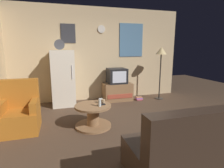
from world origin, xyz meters
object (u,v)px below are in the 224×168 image
Objects in this scene: wine_glass at (100,103)px; armchair at (20,113)px; coffee_table at (93,116)px; couch at (198,150)px; book_stack at (139,99)px; crt_tv at (117,76)px; fridge at (63,78)px; remote_control at (102,105)px; tv_stand at (117,92)px; mug_ceramic_white at (101,101)px; standing_lamp at (161,55)px; mug_ceramic_tan at (103,102)px.

armchair is at bearing 166.58° from wine_glass.
wine_glass is 0.16× the size of armchair.
coffee_table is 1.98m from couch.
crt_tv is at bearing 164.64° from book_stack.
fridge is 1.82m from remote_control.
fridge is 1.64m from tv_stand.
standing_lamp is at bearing 31.72° from mug_ceramic_white.
crt_tv is 2.02m from coffee_table.
fridge is 1.04× the size of couch.
fridge is 8.47× the size of book_stack.
remote_control is 0.09× the size of couch.
tv_stand is at bearing 55.45° from remote_control.
fridge is 1.78m from coffee_table.
couch is at bearing -90.44° from crt_tv.
book_stack is at bearing 42.67° from mug_ceramic_white.
coffee_table is at bearing -122.21° from tv_stand.
fridge reaches higher than crt_tv.
crt_tv is 1.85m from mug_ceramic_tan.
wine_glass is 0.23m from mug_ceramic_white.
couch is at bearing -39.52° from armchair.
crt_tv is (1.54, 0.05, -0.01)m from fridge.
standing_lamp reaches higher than remote_control.
mug_ceramic_white is at bearing -119.04° from tv_stand.
wine_glass reaches higher than book_stack.
wine_glass is (-2.23, -1.55, -0.83)m from standing_lamp.
couch is (0.78, -1.73, -0.18)m from mug_ceramic_tan.
tv_stand is 1.56× the size of crt_tv.
fridge is at bearing 114.66° from mug_ceramic_tan.
mug_ceramic_tan is 0.60× the size of remote_control.
tv_stand reaches higher than coffee_table.
tv_stand is 5.60× the size of remote_control.
mug_ceramic_tan reaches higher than book_stack.
crt_tv is 2.81m from armchair.
armchair reaches higher than remote_control.
wine_glass is at bearing -134.45° from book_stack.
mug_ceramic_white is at bearing -148.28° from standing_lamp.
crt_tv is at bearing 58.29° from coffee_table.
tv_stand is at bearing 60.96° from mug_ceramic_white.
tv_stand is 0.49× the size of couch.
coffee_table is at bearing -121.71° from crt_tv.
mug_ceramic_white is at bearing -137.33° from book_stack.
crt_tv is 2.59× the size of book_stack.
mug_ceramic_white is at bearing -118.47° from crt_tv.
tv_stand is at bearing 63.17° from mug_ceramic_tan.
mug_ceramic_white is at bearing 115.39° from mug_ceramic_tan.
tv_stand is 1.17× the size of coffee_table.
crt_tv is at bearing 89.56° from couch.
crt_tv is at bearing 30.88° from armchair.
mug_ceramic_white reaches higher than tv_stand.
coffee_table is 4.80× the size of remote_control.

